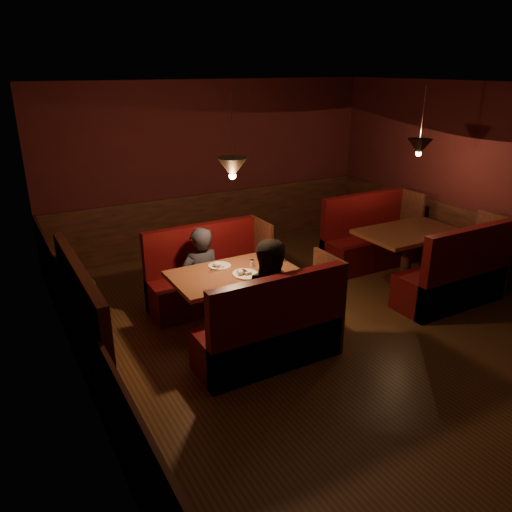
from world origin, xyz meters
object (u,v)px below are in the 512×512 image
diner_a (200,259)px  diner_b (275,285)px  main_bench_near (273,335)px  main_bench_far (208,281)px  second_table (408,244)px  second_bench_far (368,242)px  second_bench_near (456,280)px  main_table (235,286)px

diner_a → diner_b: (0.32, -1.32, 0.08)m
main_bench_near → diner_a: 1.57m
diner_a → main_bench_far: bearing=-138.4°
main_bench_far → second_table: bearing=-15.1°
main_bench_near → second_bench_far: 3.44m
main_bench_near → second_table: size_ratio=1.11×
second_bench_far → second_table: bearing=-92.2°
main_bench_far → second_bench_far: size_ratio=1.01×
main_bench_far → second_bench_far: second_bench_far is taller
main_bench_near → second_bench_far: size_ratio=1.01×
second_bench_far → second_bench_near: same height
second_bench_far → diner_a: 3.16m
main_bench_far → second_bench_far: (2.93, 0.10, 0.01)m
main_table → second_bench_near: size_ratio=0.92×
diner_b → main_table: bearing=124.5°
main_table → main_bench_near: 0.89m
diner_a → second_table: bearing=165.5°
main_bench_far → second_bench_far: bearing=1.9°
diner_b → second_bench_far: bearing=52.2°
diner_a → main_table: bearing=101.0°
main_bench_far → second_bench_near: second_bench_near is taller
diner_b → second_bench_near: bearing=19.3°
main_bench_near → second_table: 3.05m
diner_a → second_bench_near: bearing=151.0°
main_bench_near → second_bench_near: size_ratio=1.01×
main_bench_near → diner_b: (0.13, 0.18, 0.50)m
main_table → diner_b: (0.14, -0.66, 0.24)m
second_bench_far → diner_a: size_ratio=1.05×
diner_b → main_bench_far: bearing=117.1°
main_table → second_bench_far: size_ratio=0.92×
second_table → diner_b: bearing=-165.3°
main_bench_far → main_bench_near: size_ratio=1.00×
main_table → diner_a: (-0.17, 0.66, 0.16)m
second_bench_near → second_table: bearing=92.2°
main_bench_far → second_table: 3.02m
main_bench_near → second_table: main_bench_near is taller
main_table → second_bench_far: bearing=17.8°
main_bench_far → second_bench_near: bearing=-29.6°
main_table → main_bench_far: bearing=88.8°
main_table → main_bench_far: size_ratio=0.91×
second_table → second_bench_far: size_ratio=0.90×
main_bench_near → main_table: bearing=91.2°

